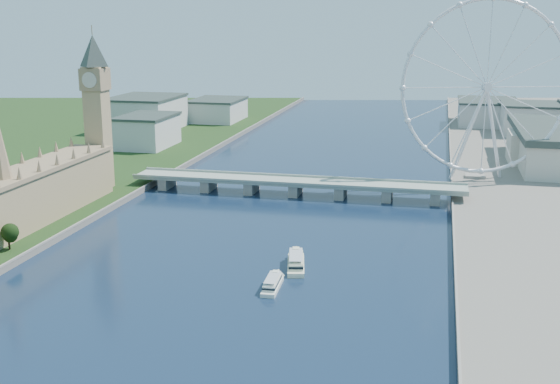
% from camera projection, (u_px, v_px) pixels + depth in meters
% --- Properties ---
extents(parliament_range, '(24.00, 200.00, 70.00)m').
position_uv_depth(parliament_range, '(3.00, 206.00, 362.77)').
color(parliament_range, tan).
rests_on(parliament_range, ground).
extents(big_ben, '(20.02, 20.02, 110.00)m').
position_uv_depth(big_ben, '(96.00, 92.00, 453.41)').
color(big_ben, tan).
rests_on(big_ben, ground).
extents(westminster_bridge, '(220.00, 22.00, 9.50)m').
position_uv_depth(westminster_bridge, '(296.00, 185.00, 461.01)').
color(westminster_bridge, gray).
rests_on(westminster_bridge, ground).
extents(london_eye, '(113.60, 39.12, 124.30)m').
position_uv_depth(london_eye, '(487.00, 88.00, 472.59)').
color(london_eye, silver).
rests_on(london_eye, ground).
extents(county_hall, '(54.00, 144.00, 35.00)m').
position_uv_depth(county_hall, '(548.00, 167.00, 547.85)').
color(county_hall, beige).
rests_on(county_hall, ground).
extents(city_skyline, '(505.00, 280.00, 32.00)m').
position_uv_depth(city_skyline, '(387.00, 118.00, 696.18)').
color(city_skyline, beige).
rests_on(city_skyline, ground).
extents(tour_boat_near, '(7.63, 25.93, 5.63)m').
position_uv_depth(tour_boat_near, '(272.00, 288.00, 301.71)').
color(tour_boat_near, silver).
rests_on(tour_boat_near, ground).
extents(tour_boat_far, '(14.08, 32.32, 6.94)m').
position_uv_depth(tour_boat_far, '(296.00, 267.00, 327.04)').
color(tour_boat_far, beige).
rests_on(tour_boat_far, ground).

